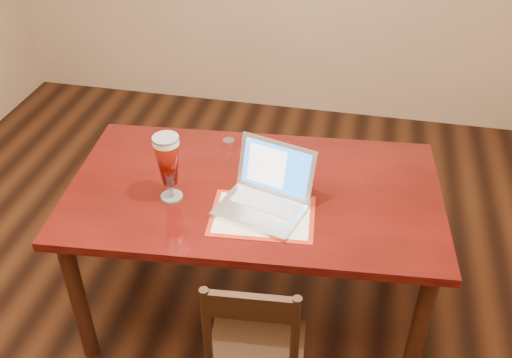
# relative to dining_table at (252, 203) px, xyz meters

# --- Properties ---
(ground) EXTENTS (5.00, 5.00, 0.00)m
(ground) POSITION_rel_dining_table_xyz_m (-0.22, -0.26, -0.72)
(ground) COLOR black
(ground) RESTS_ON ground
(dining_table) EXTENTS (1.79, 1.11, 1.12)m
(dining_table) POSITION_rel_dining_table_xyz_m (0.00, 0.00, 0.00)
(dining_table) COLOR #530D0B
(dining_table) RESTS_ON ground
(dining_chair) EXTENTS (0.43, 0.41, 0.94)m
(dining_chair) POSITION_rel_dining_table_xyz_m (0.15, -0.63, -0.28)
(dining_chair) COLOR black
(dining_chair) RESTS_ON ground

